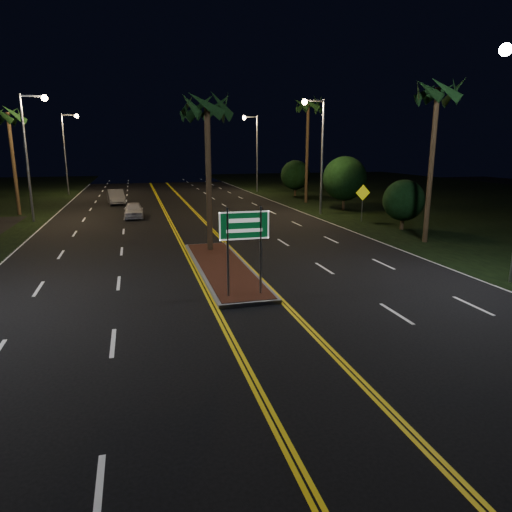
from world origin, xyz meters
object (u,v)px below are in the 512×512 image
object	(u,v)px
car_far	(116,196)
shrub_near	(404,200)
streetlight_left_far	(68,144)
car_near	(134,209)
highway_sign	(244,234)
palm_left_far	(8,116)
palm_right_far	(308,106)
streetlight_right_mid	(318,143)
shrub_far	(295,175)
streetlight_left_mid	(31,143)
streetlight_right_far	(254,145)
palm_right_near	(438,93)
palm_median	(207,107)
warning_sign	(363,198)
shrub_mid	(345,178)
median_island	(223,268)

from	to	relation	value
car_far	shrub_near	bearing A→B (deg)	-52.70
streetlight_left_far	car_near	bearing A→B (deg)	-71.24
highway_sign	palm_left_far	xyz separation A→B (m)	(-12.80, 25.20, 5.34)
highway_sign	palm_right_far	xyz separation A→B (m)	(12.80, 27.20, 6.74)
streetlight_right_mid	shrub_far	size ratio (longest dim) A/B	2.27
streetlight_left_mid	streetlight_left_far	world-z (taller)	same
streetlight_left_mid	car_near	xyz separation A→B (m)	(6.81, -0.06, -4.95)
streetlight_right_far	palm_right_near	bearing A→B (deg)	-86.63
palm_median	streetlight_left_far	bearing A→B (deg)	107.58
shrub_near	warning_sign	distance (m)	3.90
car_far	warning_sign	size ratio (longest dim) A/B	1.78
palm_median	palm_right_near	distance (m)	12.55
highway_sign	streetlight_right_far	bearing A→B (deg)	74.85
palm_right_near	palm_median	bearing A→B (deg)	177.71
highway_sign	palm_left_far	size ratio (longest dim) A/B	0.36
shrub_near	shrub_far	distance (m)	22.01
palm_left_far	shrub_far	xyz separation A→B (m)	(26.60, 8.00, -5.41)
palm_right_near	warning_sign	size ratio (longest dim) A/B	3.46
palm_median	shrub_near	world-z (taller)	palm_median
streetlight_right_mid	shrub_mid	size ratio (longest dim) A/B	1.95
streetlight_right_far	palm_right_far	xyz separation A→B (m)	(2.19, -12.00, 3.49)
car_near	palm_median	bearing A→B (deg)	-73.66
shrub_near	shrub_far	bearing A→B (deg)	89.22
palm_right_far	median_island	bearing A→B (deg)	-119.10
palm_median	shrub_mid	distance (m)	19.97
median_island	palm_median	bearing A→B (deg)	90.00
streetlight_left_far	streetlight_right_mid	distance (m)	30.57
palm_median	highway_sign	bearing A→B (deg)	-90.00
streetlight_right_mid	shrub_mid	world-z (taller)	streetlight_right_mid
palm_left_far	streetlight_right_far	bearing A→B (deg)	30.88
palm_right_far	shrub_far	size ratio (longest dim) A/B	2.60
shrub_mid	palm_median	bearing A→B (deg)	-136.04
palm_median	palm_left_far	distance (m)	21.69
highway_sign	car_far	world-z (taller)	highway_sign
streetlight_left_mid	palm_right_far	xyz separation A→B (m)	(23.41, 6.00, 3.49)
palm_right_far	car_near	size ratio (longest dim) A/B	2.42
car_far	streetlight_left_mid	bearing A→B (deg)	-124.62
median_island	streetlight_right_mid	size ratio (longest dim) A/B	1.14
streetlight_left_mid	streetlight_right_far	size ratio (longest dim) A/B	1.00
median_island	palm_right_near	distance (m)	15.21
palm_left_far	palm_right_far	bearing A→B (deg)	4.47
median_island	palm_right_far	size ratio (longest dim) A/B	1.00
shrub_far	car_near	distance (m)	21.40
car_near	car_far	bearing A→B (deg)	99.92
shrub_mid	palm_left_far	bearing A→B (deg)	171.51
car_far	warning_sign	distance (m)	24.02
streetlight_left_mid	shrub_mid	world-z (taller)	streetlight_left_mid
warning_sign	palm_left_far	bearing A→B (deg)	157.91
streetlight_right_mid	palm_median	world-z (taller)	streetlight_right_mid
highway_sign	shrub_far	size ratio (longest dim) A/B	0.81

